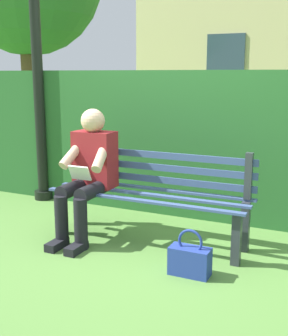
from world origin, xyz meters
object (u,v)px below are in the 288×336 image
person_seated (88,171)px  lamp_post (35,17)px  handbag (190,260)px  park_bench (152,192)px

person_seated → lamp_post: size_ratio=0.32×
lamp_post → handbag: bearing=152.0°
person_seated → handbag: person_seated is taller
lamp_post → person_seated: bearing=144.5°
person_seated → lamp_post: lamp_post is taller
person_seated → lamp_post: 2.07m
person_seated → park_bench: bearing=-162.4°
handbag → person_seated: bearing=-18.6°
person_seated → lamp_post: bearing=-35.5°
park_bench → handbag: bearing=135.2°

